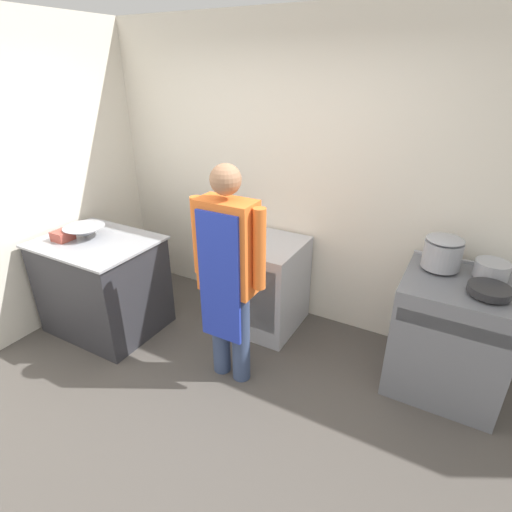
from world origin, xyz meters
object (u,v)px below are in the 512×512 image
Objects in this scene: person_cook at (228,268)px; fridge_unit at (263,284)px; mixing_bowl at (85,232)px; stock_pot at (443,252)px; plastic_tub at (63,236)px; saute_pan at (489,290)px; sauce_pot at (492,270)px; stove at (450,335)px.

fridge_unit is at bearing 98.82° from person_cook.
mixing_bowl is 1.34× the size of stock_pot.
stock_pot reaches higher than plastic_tub.
plastic_tub is at bearing -129.43° from mixing_bowl.
sauce_pot is (0.00, 0.25, 0.03)m from saute_pan.
fridge_unit is at bearing 27.90° from mixing_bowl.
stock_pot is 1.17× the size of sauce_pot.
mixing_bowl is 1.57× the size of sauce_pot.
person_cook is 1.64m from plastic_tub.
stove is 6.19× the size of plastic_tub.
fridge_unit is at bearing -176.92° from stock_pot.
fridge_unit is 2.37× the size of mixing_bowl.
stove reaches higher than fridge_unit.
person_cook is at bearing -0.70° from mixing_bowl.
stove is 0.57m from sauce_pot.
fridge_unit is 3.16× the size of saute_pan.
person_cook is at bearing -81.18° from fridge_unit.
person_cook is 1.74m from saute_pan.
plastic_tub reaches higher than stove.
mixing_bowl is (-3.00, -0.69, 0.48)m from stove.
stock_pot is 0.42m from saute_pan.
mixing_bowl is 3.21m from saute_pan.
person_cook is 1.56m from stock_pot.
saute_pan is at bearing -39.11° from stove.
sauce_pot is at bearing 2.51° from fridge_unit.
stock_pot is (2.95, 0.96, 0.12)m from plastic_tub.
stove is 3.47× the size of stock_pot.
stove is at bearing -36.34° from stock_pot.
saute_pan reaches higher than stove.
person_cook is (0.12, -0.76, 0.54)m from fridge_unit.
saute_pan is (3.16, 0.57, 0.01)m from mixing_bowl.
person_cook reaches higher than plastic_tub.
plastic_tub is 3.35m from saute_pan.
saute_pan is at bearing -90.00° from sauce_pot.
stove is 3.12m from mixing_bowl.
person_cook is at bearing -152.97° from sauce_pot.
stock_pot is (-0.17, 0.13, 0.59)m from stove.
saute_pan is (0.15, -0.13, 0.50)m from stove.
saute_pan is at bearing -5.70° from fridge_unit.
sauce_pot is (3.16, 0.82, 0.05)m from mixing_bowl.
stock_pot is 0.99× the size of saute_pan.
sauce_pot is at bearing 39.61° from stove.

